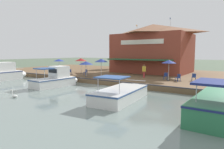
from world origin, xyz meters
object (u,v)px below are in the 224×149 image
at_px(cafe_chair_beside_entrance, 194,77).
at_px(cafe_chair_back_row_seat, 70,72).
at_px(motorboat_fourth_along, 124,92).
at_px(patio_umbrella_mid_patio_right, 81,60).
at_px(motorboat_distant_upstream, 57,79).
at_px(patio_umbrella_far_corner, 101,60).
at_px(motorboat_outer_channel, 0,74).
at_px(patio_umbrella_by_entrance, 169,62).
at_px(tree_behind_restaurant, 122,45).
at_px(cafe_chair_mid_patio, 86,72).
at_px(person_at_quay_edge, 144,70).
at_px(swan, 14,96).
at_px(cafe_chair_far_corner_seat, 166,76).
at_px(waterfront_restaurant, 152,48).
at_px(patio_umbrella_back_row, 59,60).
at_px(patio_umbrella_mid_patio_left, 86,63).
at_px(cafe_chair_facing_river, 178,77).

distance_m(cafe_chair_beside_entrance, cafe_chair_back_row_seat, 17.33).
height_order(cafe_chair_back_row_seat, motorboat_fourth_along, motorboat_fourth_along).
height_order(patio_umbrella_mid_patio_right, motorboat_distant_upstream, patio_umbrella_mid_patio_right).
bearing_deg(patio_umbrella_far_corner, motorboat_outer_channel, -61.51).
height_order(patio_umbrella_by_entrance, tree_behind_restaurant, tree_behind_restaurant).
relative_size(cafe_chair_mid_patio, person_at_quay_edge, 0.49).
distance_m(cafe_chair_back_row_seat, swan, 13.28).
bearing_deg(tree_behind_restaurant, cafe_chair_mid_patio, 10.71).
height_order(cafe_chair_far_corner_seat, person_at_quay_edge, person_at_quay_edge).
distance_m(cafe_chair_far_corner_seat, cafe_chair_mid_patio, 11.74).
xyz_separation_m(cafe_chair_back_row_seat, person_at_quay_edge, (-3.23, 10.71, 0.62)).
height_order(cafe_chair_far_corner_seat, motorboat_distant_upstream, motorboat_distant_upstream).
bearing_deg(person_at_quay_edge, waterfront_restaurant, -163.71).
bearing_deg(patio_umbrella_far_corner, patio_umbrella_by_entrance, 106.25).
bearing_deg(patio_umbrella_far_corner, motorboat_fourth_along, 48.24).
bearing_deg(person_at_quay_edge, motorboat_distant_upstream, -37.38).
height_order(cafe_chair_mid_patio, motorboat_distant_upstream, motorboat_distant_upstream).
distance_m(patio_umbrella_back_row, cafe_chair_back_row_seat, 2.85).
xyz_separation_m(waterfront_restaurant, patio_umbrella_mid_patio_right, (8.79, -8.53, -1.92)).
bearing_deg(patio_umbrella_far_corner, patio_umbrella_back_row, -90.30).
relative_size(waterfront_restaurant, motorboat_fourth_along, 1.74).
distance_m(patio_umbrella_mid_patio_left, cafe_chair_beside_entrance, 13.98).
bearing_deg(cafe_chair_facing_river, patio_umbrella_mid_patio_right, -91.46).
distance_m(cafe_chair_beside_entrance, motorboat_outer_channel, 25.84).
height_order(waterfront_restaurant, cafe_chair_mid_patio, waterfront_restaurant).
relative_size(cafe_chair_mid_patio, motorboat_fourth_along, 0.12).
xyz_separation_m(patio_umbrella_mid_patio_left, person_at_quay_edge, (-3.65, 7.03, -0.84)).
xyz_separation_m(patio_umbrella_mid_patio_left, tree_behind_restaurant, (-16.71, -4.41, 3.16)).
bearing_deg(cafe_chair_beside_entrance, waterfront_restaurant, -131.35).
distance_m(patio_umbrella_mid_patio_left, person_at_quay_edge, 7.96).
xyz_separation_m(cafe_chair_beside_entrance, cafe_chair_back_row_seat, (3.99, -16.86, 0.00)).
bearing_deg(cafe_chair_back_row_seat, cafe_chair_far_corner_seat, 103.15).
bearing_deg(waterfront_restaurant, cafe_chair_facing_river, 38.09).
bearing_deg(cafe_chair_back_row_seat, patio_umbrella_back_row, -88.95).
relative_size(patio_umbrella_by_entrance, swan, 3.64).
distance_m(cafe_chair_far_corner_seat, person_at_quay_edge, 3.05).
bearing_deg(patio_umbrella_by_entrance, waterfront_restaurant, -146.65).
bearing_deg(motorboat_outer_channel, cafe_chair_beside_entrance, 115.02).
relative_size(cafe_chair_facing_river, tree_behind_restaurant, 0.12).
bearing_deg(motorboat_outer_channel, patio_umbrella_mid_patio_left, 122.46).
height_order(cafe_chair_facing_river, motorboat_fourth_along, motorboat_fourth_along).
bearing_deg(patio_umbrella_by_entrance, tree_behind_restaurant, -132.79).
distance_m(patio_umbrella_far_corner, patio_umbrella_mid_patio_left, 2.44).
distance_m(cafe_chair_beside_entrance, swan, 19.38).
height_order(patio_umbrella_mid_patio_right, cafe_chair_back_row_seat, patio_umbrella_mid_patio_right).
bearing_deg(cafe_chair_back_row_seat, patio_umbrella_mid_patio_right, -174.79).
distance_m(waterfront_restaurant, patio_umbrella_mid_patio_left, 13.01).
distance_m(cafe_chair_facing_river, cafe_chair_back_row_seat, 15.67).
bearing_deg(cafe_chair_back_row_seat, patio_umbrella_by_entrance, 99.21).
xyz_separation_m(person_at_quay_edge, swan, (15.14, -4.90, -1.47)).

